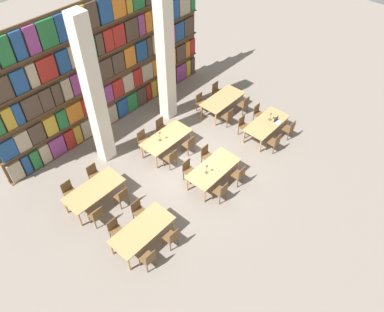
% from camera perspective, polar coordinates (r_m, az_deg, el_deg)
% --- Properties ---
extents(ground_plane, '(40.00, 40.00, 0.00)m').
position_cam_1_polar(ground_plane, '(14.78, -0.36, -1.56)').
color(ground_plane, gray).
extents(bookshelf_bank, '(10.43, 0.35, 5.50)m').
position_cam_1_polar(bookshelf_bank, '(15.73, -12.72, 13.24)').
color(bookshelf_bank, brown).
rests_on(bookshelf_bank, ground_plane).
extents(pillar_left, '(0.54, 0.54, 6.00)m').
position_cam_1_polar(pillar_left, '(13.70, -14.74, 9.03)').
color(pillar_left, silver).
rests_on(pillar_left, ground_plane).
extents(pillar_center, '(0.54, 0.54, 6.00)m').
position_cam_1_polar(pillar_center, '(15.52, -4.08, 15.04)').
color(pillar_center, silver).
rests_on(pillar_center, ground_plane).
extents(reading_table_0, '(2.11, 0.98, 0.72)m').
position_cam_1_polar(reading_table_0, '(12.23, -7.58, -11.20)').
color(reading_table_0, tan).
rests_on(reading_table_0, ground_plane).
extents(chair_0, '(0.42, 0.40, 0.87)m').
position_cam_1_polar(chair_0, '(11.89, -6.65, -15.24)').
color(chair_0, brown).
rests_on(chair_0, ground_plane).
extents(chair_1, '(0.42, 0.40, 0.87)m').
position_cam_1_polar(chair_1, '(12.61, -11.58, -10.92)').
color(chair_1, brown).
rests_on(chair_1, ground_plane).
extents(chair_2, '(0.42, 0.40, 0.87)m').
position_cam_1_polar(chair_2, '(12.23, -3.14, -12.24)').
color(chair_2, brown).
rests_on(chair_2, ground_plane).
extents(chair_3, '(0.42, 0.40, 0.87)m').
position_cam_1_polar(chair_3, '(12.92, -8.13, -8.26)').
color(chair_3, brown).
rests_on(chair_3, ground_plane).
extents(reading_table_1, '(2.11, 0.98, 0.72)m').
position_cam_1_polar(reading_table_1, '(13.80, 3.27, -2.03)').
color(reading_table_1, tan).
rests_on(reading_table_1, ground_plane).
extents(chair_4, '(0.42, 0.40, 0.87)m').
position_cam_1_polar(chair_4, '(13.36, 4.43, -5.37)').
color(chair_4, brown).
rests_on(chair_4, ground_plane).
extents(chair_5, '(0.42, 0.40, 0.87)m').
position_cam_1_polar(chair_5, '(14.00, -0.53, -2.11)').
color(chair_5, brown).
rests_on(chair_5, ground_plane).
extents(chair_6, '(0.42, 0.40, 0.87)m').
position_cam_1_polar(chair_6, '(13.94, 7.15, -2.85)').
color(chair_6, brown).
rests_on(chair_6, ground_plane).
extents(chair_7, '(0.42, 0.40, 0.87)m').
position_cam_1_polar(chair_7, '(14.56, 2.27, 0.17)').
color(chair_7, brown).
rests_on(chair_7, ground_plane).
extents(desk_lamp_0, '(0.14, 0.14, 0.41)m').
position_cam_1_polar(desk_lamp_0, '(13.37, 2.23, -1.76)').
color(desk_lamp_0, brown).
rests_on(desk_lamp_0, reading_table_1).
extents(reading_table_2, '(2.11, 0.98, 0.72)m').
position_cam_1_polar(reading_table_2, '(15.95, 11.28, 4.82)').
color(reading_table_2, tan).
rests_on(reading_table_2, ground_plane).
extents(chair_8, '(0.42, 0.40, 0.87)m').
position_cam_1_polar(chair_8, '(15.44, 12.47, 2.09)').
color(chair_8, brown).
rests_on(chair_8, ground_plane).
extents(chair_9, '(0.42, 0.40, 0.87)m').
position_cam_1_polar(chair_9, '(16.00, 7.84, 4.66)').
color(chair_9, brown).
rests_on(chair_9, ground_plane).
extents(chair_10, '(0.42, 0.40, 0.87)m').
position_cam_1_polar(chair_10, '(16.20, 14.57, 4.05)').
color(chair_10, brown).
rests_on(chair_10, ground_plane).
extents(chair_11, '(0.42, 0.40, 0.87)m').
position_cam_1_polar(chair_11, '(16.74, 10.07, 6.45)').
color(chair_11, brown).
rests_on(chair_11, ground_plane).
extents(desk_lamp_1, '(0.14, 0.14, 0.39)m').
position_cam_1_polar(desk_lamp_1, '(15.91, 11.92, 6.13)').
color(desk_lamp_1, brown).
rests_on(desk_lamp_1, reading_table_2).
extents(laptop, '(0.32, 0.22, 0.21)m').
position_cam_1_polar(laptop, '(16.01, 12.87, 5.20)').
color(laptop, silver).
rests_on(laptop, reading_table_2).
extents(reading_table_3, '(2.11, 0.98, 0.72)m').
position_cam_1_polar(reading_table_3, '(13.54, -14.69, -5.14)').
color(reading_table_3, tan).
rests_on(reading_table_3, ground_plane).
extents(chair_12, '(0.42, 0.40, 0.87)m').
position_cam_1_polar(chair_12, '(13.08, -14.33, -8.75)').
color(chair_12, brown).
rests_on(chair_12, ground_plane).
extents(chair_13, '(0.42, 0.40, 0.87)m').
position_cam_1_polar(chair_13, '(14.01, -18.19, -5.14)').
color(chair_13, brown).
rests_on(chair_13, ground_plane).
extents(chair_14, '(0.42, 0.40, 0.87)m').
position_cam_1_polar(chair_14, '(13.41, -10.66, -6.04)').
color(chair_14, brown).
rests_on(chair_14, ground_plane).
extents(chair_15, '(0.42, 0.40, 0.87)m').
position_cam_1_polar(chair_15, '(14.32, -14.67, -2.70)').
color(chair_15, brown).
rests_on(chair_15, ground_plane).
extents(reading_table_4, '(2.11, 0.98, 0.72)m').
position_cam_1_polar(reading_table_4, '(15.00, -3.94, 2.69)').
color(reading_table_4, tan).
rests_on(reading_table_4, ground_plane).
extents(chair_16, '(0.42, 0.40, 0.87)m').
position_cam_1_polar(chair_16, '(14.45, -3.24, -0.31)').
color(chair_16, brown).
rests_on(chair_16, ground_plane).
extents(chair_17, '(0.42, 0.40, 0.87)m').
position_cam_1_polar(chair_17, '(15.30, -7.41, 2.46)').
color(chair_17, brown).
rests_on(chair_17, ground_plane).
extents(chair_18, '(0.42, 0.40, 0.87)m').
position_cam_1_polar(chair_18, '(14.99, -0.44, 1.81)').
color(chair_18, brown).
rests_on(chair_18, ground_plane).
extents(chair_19, '(0.42, 0.40, 0.87)m').
position_cam_1_polar(chair_19, '(15.81, -4.63, 4.39)').
color(chair_19, brown).
rests_on(chair_19, ground_plane).
extents(desk_lamp_2, '(0.14, 0.14, 0.46)m').
position_cam_1_polar(desk_lamp_2, '(14.63, -4.96, 3.30)').
color(desk_lamp_2, brown).
rests_on(desk_lamp_2, reading_table_4).
extents(reading_table_5, '(2.11, 0.98, 0.72)m').
position_cam_1_polar(reading_table_5, '(17.00, 4.67, 8.53)').
color(reading_table_5, tan).
rests_on(reading_table_5, ground_plane).
extents(chair_20, '(0.42, 0.40, 0.87)m').
position_cam_1_polar(chair_20, '(16.38, 5.50, 6.03)').
color(chair_20, brown).
rests_on(chair_20, ground_plane).
extents(chair_21, '(0.42, 0.40, 0.87)m').
position_cam_1_polar(chair_21, '(17.13, 1.37, 8.24)').
color(chair_21, brown).
rests_on(chair_21, ground_plane).
extents(chair_22, '(0.42, 0.40, 0.87)m').
position_cam_1_polar(chair_22, '(17.14, 7.89, 7.81)').
color(chair_22, brown).
rests_on(chair_22, ground_plane).
extents(chair_23, '(0.42, 0.40, 0.87)m').
position_cam_1_polar(chair_23, '(17.86, 3.83, 9.88)').
color(chair_23, brown).
rests_on(chair_23, ground_plane).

